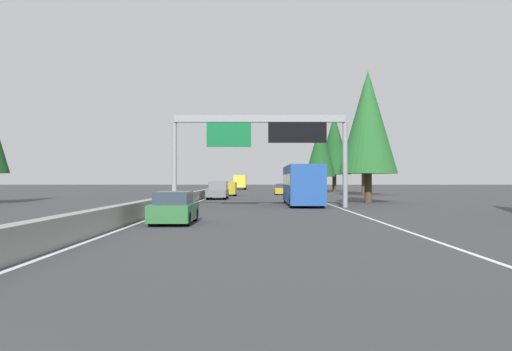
{
  "coord_description": "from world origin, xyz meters",
  "views": [
    {
      "loc": [
        -4.56,
        -5.76,
        2.0
      ],
      "look_at": [
        67.67,
        -5.46,
        2.56
      ],
      "focal_mm": 38.75,
      "sensor_mm": 36.0,
      "label": 1
    }
  ],
  "objects": [
    {
      "name": "pickup_mid_right",
      "position": [
        52.8,
        -1.55,
        0.91
      ],
      "size": [
        5.6,
        2.0,
        1.86
      ],
      "color": "slate",
      "rests_on": "ground"
    },
    {
      "name": "sedan_distant_b",
      "position": [
        69.79,
        -8.88,
        0.68
      ],
      "size": [
        4.4,
        1.8,
        1.47
      ],
      "color": "#AD931E",
      "rests_on": "ground"
    },
    {
      "name": "conifer_right_far",
      "position": [
        87.12,
        -16.08,
        7.04
      ],
      "size": [
        5.09,
        5.09,
        11.58
      ],
      "color": "#4C3823",
      "rests_on": "ground"
    },
    {
      "name": "shoulder_stripe_right",
      "position": [
        70.0,
        -11.52,
        0.01
      ],
      "size": [
        160.0,
        0.16,
        0.01
      ],
      "primitive_type": "cube",
      "color": "silver",
      "rests_on": "ground"
    },
    {
      "name": "ground_plane",
      "position": [
        60.0,
        0.0,
        0.0
      ],
      "size": [
        320.0,
        320.0,
        0.0
      ],
      "primitive_type": "plane",
      "color": "#38383A"
    },
    {
      "name": "conifer_right_near",
      "position": [
        43.67,
        -15.36,
        7.04
      ],
      "size": [
        5.1,
        5.1,
        11.59
      ],
      "color": "#4C3823",
      "rests_on": "ground"
    },
    {
      "name": "sedan_mid_left",
      "position": [
        20.73,
        -1.9,
        0.68
      ],
      "size": [
        4.4,
        1.8,
        1.47
      ],
      "color": "#2D6B38",
      "rests_on": "ground"
    },
    {
      "name": "box_truck_distant_a",
      "position": [
        108.83,
        -2.02,
        1.61
      ],
      "size": [
        8.5,
        2.4,
        2.95
      ],
      "color": "gold",
      "rests_on": "ground"
    },
    {
      "name": "shoulder_stripe_median",
      "position": [
        70.0,
        -0.25,
        0.01
      ],
      "size": [
        160.0,
        0.16,
        0.01
      ],
      "primitive_type": "cube",
      "color": "silver",
      "rests_on": "ground"
    },
    {
      "name": "conifer_right_distant",
      "position": [
        89.22,
        -18.69,
        8.02
      ],
      "size": [
        5.8,
        5.8,
        13.19
      ],
      "color": "#4C3823",
      "rests_on": "ground"
    },
    {
      "name": "conifer_right_mid",
      "position": [
        69.03,
        -19.9,
        9.11
      ],
      "size": [
        6.59,
        6.59,
        14.98
      ],
      "color": "#4C3823",
      "rests_on": "ground"
    },
    {
      "name": "sign_gantry_overhead",
      "position": [
        35.18,
        -6.03,
        5.3
      ],
      "size": [
        0.5,
        12.68,
        6.66
      ],
      "color": "gray",
      "rests_on": "ground"
    },
    {
      "name": "median_barrier",
      "position": [
        80.0,
        0.3,
        0.45
      ],
      "size": [
        180.0,
        0.56,
        0.9
      ],
      "primitive_type": "cube",
      "color": "gray",
      "rests_on": "ground"
    },
    {
      "name": "bus_near_center",
      "position": [
        39.15,
        -9.23,
        1.72
      ],
      "size": [
        11.5,
        2.55,
        3.1
      ],
      "color": "#1E4793",
      "rests_on": "ground"
    },
    {
      "name": "sedan_far_right",
      "position": [
        127.88,
        -1.56,
        0.68
      ],
      "size": [
        4.4,
        1.8,
        1.47
      ],
      "color": "#2D6B38",
      "rests_on": "ground"
    },
    {
      "name": "minivan_mid_center",
      "position": [
        64.17,
        -2.01,
        0.95
      ],
      "size": [
        5.0,
        1.95,
        1.69
      ],
      "color": "#AD931E",
      "rests_on": "ground"
    }
  ]
}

